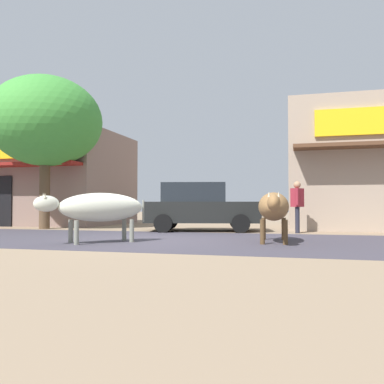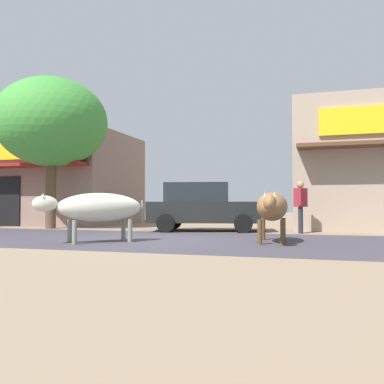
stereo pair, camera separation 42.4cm
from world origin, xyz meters
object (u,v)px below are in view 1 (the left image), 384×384
object	(u,v)px
roadside_tree	(45,122)
cow_far_dark	(274,207)
parked_hatchback_car	(200,206)
pedestrian_by_shop	(297,203)
cow_near_brown	(99,208)

from	to	relation	value
roadside_tree	cow_far_dark	distance (m)	9.87
parked_hatchback_car	pedestrian_by_shop	distance (m)	3.26
roadside_tree	cow_far_dark	world-z (taller)	roadside_tree
cow_far_dark	pedestrian_by_shop	world-z (taller)	pedestrian_by_shop
cow_near_brown	pedestrian_by_shop	xyz separation A→B (m)	(4.51, 4.68, 0.14)
roadside_tree	parked_hatchback_car	bearing A→B (deg)	2.65
roadside_tree	cow_near_brown	xyz separation A→B (m)	(4.68, -4.65, -3.20)
parked_hatchback_car	cow_near_brown	size ratio (longest dim) A/B	1.90
roadside_tree	pedestrian_by_shop	size ratio (longest dim) A/B	3.48
cow_near_brown	pedestrian_by_shop	bearing A→B (deg)	46.07
pedestrian_by_shop	cow_near_brown	bearing A→B (deg)	-133.93
pedestrian_by_shop	parked_hatchback_car	bearing A→B (deg)	175.78
parked_hatchback_car	pedestrian_by_shop	size ratio (longest dim) A/B	2.51
roadside_tree	cow_near_brown	size ratio (longest dim) A/B	2.64
roadside_tree	parked_hatchback_car	size ratio (longest dim) A/B	1.39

